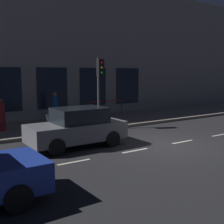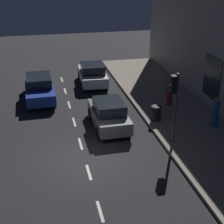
{
  "view_description": "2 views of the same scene",
  "coord_description": "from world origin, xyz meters",
  "px_view_note": "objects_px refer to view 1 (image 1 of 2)",
  "views": [
    {
      "loc": [
        -8.7,
        8.45,
        3.01
      ],
      "look_at": [
        1.94,
        1.38,
        1.27
      ],
      "focal_mm": 47.35,
      "sensor_mm": 36.0,
      "label": 1
    },
    {
      "loc": [
        -1.79,
        -13.39,
        8.48
      ],
      "look_at": [
        1.8,
        2.31,
        1.27
      ],
      "focal_mm": 54.43,
      "sensor_mm": 36.0,
      "label": 2
    }
  ],
  "objects_px": {
    "pedestrian_0": "(55,108)",
    "trash_bin": "(52,123)",
    "parked_car_1": "(77,127)",
    "pedestrian_1": "(1,116)",
    "traffic_light": "(100,78)"
  },
  "relations": [
    {
      "from": "pedestrian_1",
      "to": "parked_car_1",
      "type": "bearing_deg",
      "value": -151.78
    },
    {
      "from": "parked_car_1",
      "to": "pedestrian_1",
      "type": "bearing_deg",
      "value": 23.94
    },
    {
      "from": "pedestrian_1",
      "to": "trash_bin",
      "type": "height_order",
      "value": "pedestrian_1"
    },
    {
      "from": "pedestrian_0",
      "to": "trash_bin",
      "type": "xyz_separation_m",
      "value": [
        -2.89,
        1.39,
        -0.35
      ]
    },
    {
      "from": "traffic_light",
      "to": "pedestrian_0",
      "type": "xyz_separation_m",
      "value": [
        3.06,
        1.23,
        -1.77
      ]
    },
    {
      "from": "traffic_light",
      "to": "pedestrian_0",
      "type": "distance_m",
      "value": 3.74
    },
    {
      "from": "pedestrian_0",
      "to": "trash_bin",
      "type": "distance_m",
      "value": 3.23
    },
    {
      "from": "traffic_light",
      "to": "trash_bin",
      "type": "distance_m",
      "value": 3.38
    },
    {
      "from": "pedestrian_0",
      "to": "trash_bin",
      "type": "relative_size",
      "value": 1.99
    },
    {
      "from": "parked_car_1",
      "to": "pedestrian_0",
      "type": "height_order",
      "value": "pedestrian_0"
    },
    {
      "from": "parked_car_1",
      "to": "pedestrian_1",
      "type": "xyz_separation_m",
      "value": [
        4.29,
        1.93,
        0.08
      ]
    },
    {
      "from": "pedestrian_0",
      "to": "pedestrian_1",
      "type": "relative_size",
      "value": 1.06
    },
    {
      "from": "traffic_light",
      "to": "trash_bin",
      "type": "height_order",
      "value": "traffic_light"
    },
    {
      "from": "parked_car_1",
      "to": "pedestrian_1",
      "type": "relative_size",
      "value": 2.48
    },
    {
      "from": "traffic_light",
      "to": "trash_bin",
      "type": "xyz_separation_m",
      "value": [
        0.17,
        2.62,
        -2.12
      ]
    }
  ]
}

